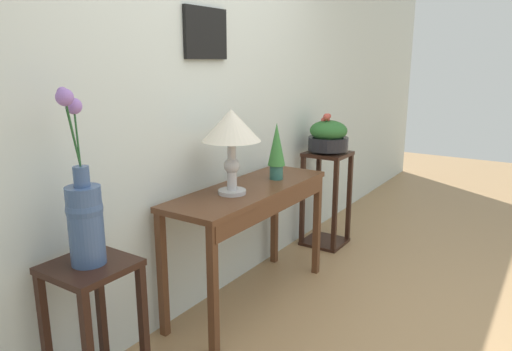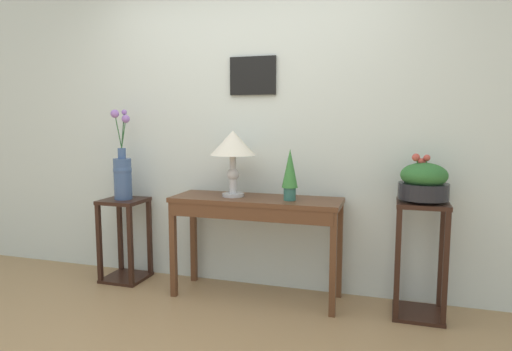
{
  "view_description": "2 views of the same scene",
  "coord_description": "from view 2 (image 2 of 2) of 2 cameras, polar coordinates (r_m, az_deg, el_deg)",
  "views": [
    {
      "loc": [
        -2.24,
        -0.39,
        1.57
      ],
      "look_at": [
        0.37,
        1.32,
        0.8
      ],
      "focal_mm": 32.87,
      "sensor_mm": 36.0,
      "label": 1
    },
    {
      "loc": [
        1.14,
        -2.0,
        1.37
      ],
      "look_at": [
        0.12,
        1.28,
        0.95
      ],
      "focal_mm": 31.43,
      "sensor_mm": 36.0,
      "label": 2
    }
  ],
  "objects": [
    {
      "name": "pedestal_stand_left",
      "position": [
        4.06,
        -16.33,
        -7.84
      ],
      "size": [
        0.35,
        0.35,
        0.71
      ],
      "color": "black",
      "rests_on": "ground"
    },
    {
      "name": "pedestal_stand_right",
      "position": [
        3.38,
        20.16,
        -10.01
      ],
      "size": [
        0.35,
        0.35,
        0.82
      ],
      "color": "black",
      "rests_on": "ground"
    },
    {
      "name": "potted_plant_on_console",
      "position": [
        3.29,
        4.34,
        0.4
      ],
      "size": [
        0.12,
        0.12,
        0.38
      ],
      "color": "#2D665B",
      "rests_on": "console_table"
    },
    {
      "name": "planter_bowl_wide_right",
      "position": [
        3.27,
        20.56,
        -0.76
      ],
      "size": [
        0.34,
        0.34,
        0.33
      ],
      "color": "black",
      "rests_on": "pedestal_stand_right"
    },
    {
      "name": "back_wall_with_art",
      "position": [
        3.71,
        -0.6,
        7.41
      ],
      "size": [
        9.0,
        0.13,
        2.8
      ],
      "color": "silver",
      "rests_on": "ground"
    },
    {
      "name": "table_lamp",
      "position": [
        3.44,
        -2.96,
        3.69
      ],
      "size": [
        0.35,
        0.35,
        0.51
      ],
      "color": "#B7B7BC",
      "rests_on": "console_table"
    },
    {
      "name": "console_table",
      "position": [
        3.42,
        -0.11,
        -4.68
      ],
      "size": [
        1.3,
        0.43,
        0.79
      ],
      "color": "#56331E",
      "rests_on": "ground"
    },
    {
      "name": "flower_vase_tall_left",
      "position": [
        3.95,
        -16.63,
        0.49
      ],
      "size": [
        0.16,
        0.17,
        0.76
      ],
      "color": "#3D5684",
      "rests_on": "pedestal_stand_left"
    }
  ]
}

